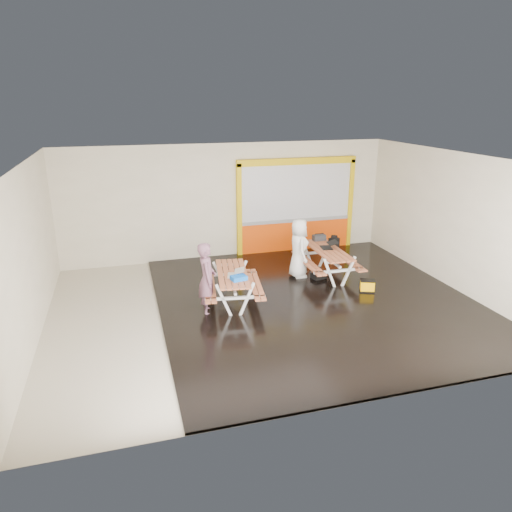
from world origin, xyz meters
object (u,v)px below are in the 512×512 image
object	(u,v)px
person_left	(207,279)
person_right	(299,248)
blue_pouch	(239,278)
toolbox	(319,238)
dark_case	(319,276)
fluke_bag	(367,286)
laptop_right	(329,246)
picnic_table_right	(327,256)
laptop_left	(235,274)
backpack	(334,244)
picnic_table_left	(232,280)

from	to	relation	value
person_left	person_right	size ratio (longest dim) A/B	1.06
blue_pouch	toolbox	bearing A→B (deg)	38.06
toolbox	person_left	bearing A→B (deg)	-149.36
dark_case	fluke_bag	xyz separation A→B (m)	(0.82, -1.21, 0.08)
dark_case	person_left	bearing A→B (deg)	-159.70
person_left	laptop_right	xyz separation A→B (m)	(3.66, 1.45, 0.04)
picnic_table_right	blue_pouch	size ratio (longest dim) A/B	6.04
laptop_right	toolbox	world-z (taller)	toolbox
laptop_left	dark_case	world-z (taller)	laptop_left
toolbox	fluke_bag	size ratio (longest dim) A/B	0.88
blue_pouch	person_right	bearing A→B (deg)	38.63
person_right	laptop_right	distance (m)	0.85
toolbox	backpack	size ratio (longest dim) A/B	0.80
picnic_table_left	blue_pouch	xyz separation A→B (m)	(0.03, -0.51, 0.24)
laptop_left	toolbox	xyz separation A→B (m)	(3.00, 2.06, 0.05)
laptop_left	blue_pouch	world-z (taller)	laptop_left
toolbox	backpack	distance (m)	0.46
person_right	laptop_left	world-z (taller)	person_right
fluke_bag	person_left	bearing A→B (deg)	-179.81
picnic_table_left	backpack	bearing A→B (deg)	25.47
picnic_table_left	backpack	distance (m)	3.77
person_right	toolbox	xyz separation A→B (m)	(0.88, 0.66, 0.05)
dark_case	fluke_bag	distance (m)	1.46
dark_case	fluke_bag	size ratio (longest dim) A/B	0.85
picnic_table_right	dark_case	world-z (taller)	picnic_table_right
toolbox	dark_case	world-z (taller)	toolbox
picnic_table_left	person_left	size ratio (longest dim) A/B	1.27
laptop_left	toolbox	bearing A→B (deg)	34.48
person_right	laptop_right	bearing A→B (deg)	-91.18
backpack	fluke_bag	world-z (taller)	backpack
person_right	dark_case	world-z (taller)	person_right
picnic_table_right	toolbox	distance (m)	0.92
picnic_table_left	person_left	bearing A→B (deg)	-152.19
picnic_table_left	toolbox	world-z (taller)	toolbox
person_left	fluke_bag	world-z (taller)	person_left
blue_pouch	backpack	bearing A→B (deg)	32.28
blue_pouch	dark_case	xyz separation A→B (m)	(2.59, 1.37, -0.73)
person_right	fluke_bag	bearing A→B (deg)	-134.70
picnic_table_right	fluke_bag	xyz separation A→B (m)	(0.54, -1.31, -0.43)
picnic_table_right	fluke_bag	distance (m)	1.48
picnic_table_right	person_right	size ratio (longest dim) A/B	1.28
person_right	toolbox	bearing A→B (deg)	-48.81
person_right	picnic_table_left	bearing A→B (deg)	123.30
person_left	fluke_bag	bearing A→B (deg)	-81.10
picnic_table_left	backpack	world-z (taller)	backpack
person_left	picnic_table_left	bearing A→B (deg)	-53.48
person_left	blue_pouch	world-z (taller)	person_left
picnic_table_left	dark_case	distance (m)	2.81
blue_pouch	fluke_bag	xyz separation A→B (m)	(3.42, 0.17, -0.65)
person_right	backpack	xyz separation A→B (m)	(1.26, 0.44, -0.11)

